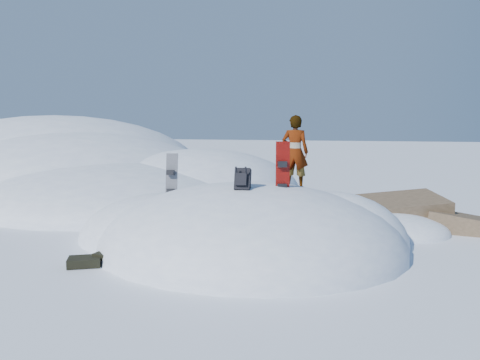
% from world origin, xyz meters
% --- Properties ---
extents(ground, '(120.00, 120.00, 0.00)m').
position_xyz_m(ground, '(0.00, 0.00, 0.00)').
color(ground, white).
rests_on(ground, ground).
extents(snow_mound, '(8.00, 6.00, 3.00)m').
position_xyz_m(snow_mound, '(-0.17, 0.24, 0.00)').
color(snow_mound, white).
rests_on(snow_mound, ground).
extents(snow_ridge, '(21.50, 18.50, 6.40)m').
position_xyz_m(snow_ridge, '(-10.43, 9.85, 0.00)').
color(snow_ridge, white).
rests_on(snow_ridge, ground).
extents(rock_outcrop, '(4.68, 4.41, 1.68)m').
position_xyz_m(rock_outcrop, '(3.72, 3.01, 0.01)').
color(rock_outcrop, brown).
rests_on(rock_outcrop, ground).
extents(snowboard_red, '(0.31, 0.21, 1.65)m').
position_xyz_m(snowboard_red, '(0.75, -0.03, 1.65)').
color(snowboard_red, red).
rests_on(snowboard_red, snow_mound).
extents(snowboard_dark, '(0.31, 0.30, 1.52)m').
position_xyz_m(snowboard_dark, '(-2.03, 0.44, 1.37)').
color(snowboard_dark, black).
rests_on(snowboard_dark, snow_mound).
extents(backpack, '(0.35, 0.44, 0.55)m').
position_xyz_m(backpack, '(-0.02, -0.59, 1.67)').
color(backpack, black).
rests_on(backpack, snow_mound).
extents(gear_pile, '(0.86, 0.68, 0.22)m').
position_xyz_m(gear_pile, '(-2.91, -1.97, 0.11)').
color(gear_pile, black).
rests_on(gear_pile, ground).
extents(person, '(0.68, 0.48, 1.76)m').
position_xyz_m(person, '(0.91, 1.03, 2.16)').
color(person, slate).
rests_on(person, snow_mound).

